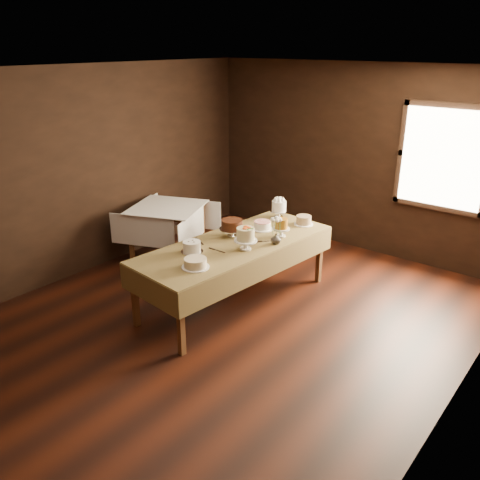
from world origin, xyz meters
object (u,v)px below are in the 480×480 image
cake_server_d (268,241)px  cake_cream (195,263)px  cake_lattice (262,226)px  cake_server_e (201,243)px  cake_caramel (281,228)px  cake_flowers (246,240)px  cake_server_a (220,251)px  cake_server_c (253,234)px  flower_vase (276,239)px  cake_swirl (192,247)px  display_table (235,247)px  cake_speckled (304,220)px  side_table (167,213)px  cake_meringue (279,210)px  cake_chocolate (232,229)px

cake_server_d → cake_cream: bearing=-147.6°
cake_lattice → cake_server_e: (-0.30, -0.84, -0.04)m
cake_lattice → cake_caramel: bearing=-10.2°
cake_flowers → cake_server_a: 0.32m
cake_cream → cake_server_d: cake_cream is taller
cake_server_a → cake_server_c: same height
cake_server_e → flower_vase: flower_vase is taller
cake_flowers → cake_cream: bearing=-98.5°
cake_flowers → cake_server_e: bearing=-161.8°
cake_caramel → cake_server_c: (-0.32, -0.16, -0.10)m
cake_swirl → cake_server_e: 0.30m
cake_server_d → cake_lattice: bearing=86.6°
display_table → flower_vase: 0.51m
display_table → flower_vase: size_ratio=20.73×
cake_caramel → flower_vase: (0.09, -0.24, -0.04)m
cake_flowers → cake_swirl: bearing=-133.7°
display_table → cake_server_e: bearing=-141.4°
display_table → cake_speckled: bearing=74.3°
side_table → cake_swirl: size_ratio=4.92×
cake_server_c → cake_server_d: bearing=-131.2°
cake_server_c → cake_lattice: bearing=-23.6°
cake_flowers → cake_server_d: 0.39m
cake_cream → cake_server_d: 1.11m
display_table → cake_caramel: (0.31, 0.52, 0.17)m
cake_speckled → cake_server_e: bearing=-115.1°
display_table → cake_flowers: bearing=-19.0°
cake_meringue → cake_speckled: size_ratio=0.89×
cake_chocolate → cake_flowers: size_ratio=1.15×
cake_caramel → cake_chocolate: bearing=-141.1°
cake_caramel → flower_vase: bearing=-69.9°
cake_caramel → cake_cream: 1.35m
cake_swirl → cake_chocolate: bearing=86.1°
cake_speckled → flower_vase: bearing=-82.9°
cake_chocolate → cake_server_c: bearing=55.4°
cake_lattice → cake_cream: (0.13, -1.39, 0.00)m
display_table → side_table: (-1.61, 0.41, -0.01)m
cake_lattice → cake_swirl: bearing=-99.6°
cake_meringue → cake_server_e: size_ratio=1.05×
cake_server_a → cake_server_c: (-0.04, 0.68, 0.00)m
cake_chocolate → flower_vase: cake_chocolate is taller
cake_caramel → cake_server_a: size_ratio=1.03×
side_table → cake_server_e: bearing=-27.3°
cake_flowers → flower_vase: 0.41m
cake_meringue → cake_server_c: bearing=-81.7°
cake_speckled → cake_server_a: size_ratio=1.17×
display_table → cake_server_e: (-0.32, -0.26, 0.06)m
flower_vase → cake_server_a: bearing=-121.2°
cake_meringue → cake_flowers: (0.34, -1.17, 0.01)m
cake_server_e → cake_server_c: bearing=88.8°
display_table → cake_speckled: size_ratio=9.50×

